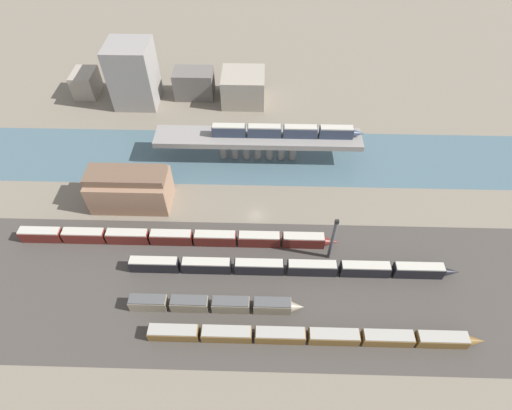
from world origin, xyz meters
TOP-DOWN VIEW (x-y plane):
  - ground_plane at (0.00, 0.00)m, footprint 400.00×400.00m
  - railbed_yard at (0.00, -24.00)m, footprint 280.00×42.00m
  - river_water at (0.00, 25.86)m, footprint 320.00×26.95m
  - bridge at (-0.00, 25.86)m, footprint 66.68×9.63m
  - train_on_bridge at (8.83, 25.86)m, footprint 48.47×2.70m
  - train_yard_near at (14.23, -37.21)m, footprint 77.25×3.06m
  - train_yard_mid at (-9.23, -29.93)m, footprint 42.36×2.97m
  - train_yard_far at (9.46, -19.09)m, footprint 85.63×2.71m
  - train_yard_outer at (-21.78, -10.19)m, footprint 88.06×2.88m
  - warehouse_building at (-37.11, 4.50)m, footprint 23.08×11.38m
  - signal_tower at (20.05, -14.05)m, footprint 1.00×0.96m
  - city_block_far_left at (-68.50, 62.28)m, footprint 8.43×11.52m
  - city_block_left at (-47.10, 57.65)m, footprint 15.73×15.48m
  - city_block_center at (-25.74, 61.97)m, footprint 15.02×9.59m
  - city_block_right at (-6.40, 59.14)m, footprint 16.11×15.28m

SIDE VIEW (x-z plane):
  - ground_plane at x=0.00m, z-range 0.00..0.00m
  - river_water at x=0.00m, z-range 0.00..0.01m
  - railbed_yard at x=0.00m, z-range 0.00..0.01m
  - train_yard_near at x=14.23m, z-range -0.03..3.37m
  - train_yard_mid at x=-9.23m, z-range -0.04..3.87m
  - train_yard_outer at x=-21.78m, z-range -0.03..4.05m
  - train_yard_far at x=9.46m, z-range -0.03..4.10m
  - city_block_far_left at x=-68.50m, z-range 0.00..9.31m
  - city_block_center at x=-25.74m, z-range 0.00..10.64m
  - city_block_right at x=-6.40m, z-range 0.00..11.40m
  - warehouse_building at x=-37.11m, z-range -0.30..11.95m
  - bridge at x=0.00m, z-range 2.55..11.62m
  - signal_tower at x=20.05m, z-range -0.14..15.41m
  - train_on_bridge at x=8.83m, z-range 9.03..12.97m
  - city_block_left at x=-47.10m, z-range 0.00..23.11m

